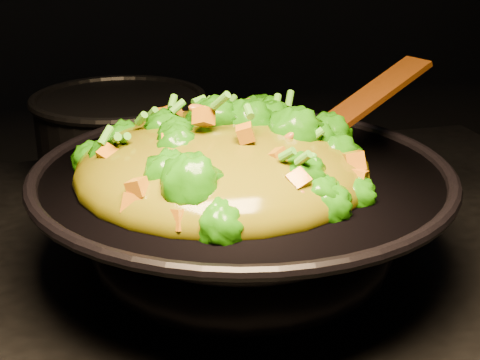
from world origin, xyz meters
name	(u,v)px	position (x,y,z in m)	size (l,w,h in m)	color
wok	(242,223)	(0.02, -0.01, 0.96)	(0.46, 0.46, 0.13)	black
stir_fry	(222,127)	(0.00, -0.02, 1.09)	(0.33, 0.33, 0.11)	#1D6807
spatula	(344,116)	(0.16, 0.02, 1.07)	(0.27, 0.04, 0.01)	black
back_pot	(121,140)	(-0.09, 0.31, 0.97)	(0.25, 0.25, 0.14)	black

